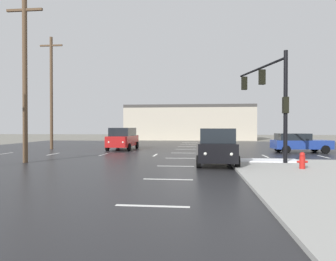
{
  "coord_description": "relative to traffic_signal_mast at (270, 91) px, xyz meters",
  "views": [
    {
      "loc": [
        1.22,
        -21.71,
        2.13
      ],
      "look_at": [
        -2.0,
        9.19,
        1.75
      ],
      "focal_mm": 31.41,
      "sensor_mm": 36.0,
      "label": 1
    }
  ],
  "objects": [
    {
      "name": "suv_black",
      "position": [
        -3.3,
        -1.8,
        -3.23
      ],
      "size": [
        2.33,
        4.9,
        2.03
      ],
      "rotation": [
        0.0,
        0.0,
        -1.61
      ],
      "color": "black",
      "rests_on": "road_asphalt"
    },
    {
      "name": "road_asphalt",
      "position": [
        -5.57,
        3.22,
        -4.31
      ],
      "size": [
        44.0,
        44.0,
        0.02
      ],
      "primitive_type": "cube",
      "color": "#232326",
      "rests_on": "ground_plane"
    },
    {
      "name": "suv_red",
      "position": [
        -11.39,
        8.36,
        -3.23
      ],
      "size": [
        2.18,
        4.84,
        2.03
      ],
      "rotation": [
        0.0,
        0.0,
        -1.57
      ],
      "color": "#B21919",
      "rests_on": "road_asphalt"
    },
    {
      "name": "utility_pole_far",
      "position": [
        -18.3,
        8.19,
        1.24
      ],
      "size": [
        2.2,
        0.28,
        10.67
      ],
      "color": "brown",
      "rests_on": "ground_plane"
    },
    {
      "name": "utility_pole_mid",
      "position": [
        -14.55,
        -2.11,
        0.8
      ],
      "size": [
        2.2,
        0.28,
        9.81
      ],
      "color": "brown",
      "rests_on": "ground_plane"
    },
    {
      "name": "lane_markings",
      "position": [
        -4.37,
        1.84,
        -4.3
      ],
      "size": [
        36.15,
        36.15,
        0.01
      ],
      "color": "silver",
      "rests_on": "road_asphalt"
    },
    {
      "name": "snow_strip_curbside",
      "position": [
        -0.57,
        -0.78,
        -4.15
      ],
      "size": [
        4.0,
        1.6,
        0.06
      ],
      "primitive_type": "cube",
      "color": "white",
      "rests_on": "sidewalk_corner"
    },
    {
      "name": "fire_hydrant",
      "position": [
        0.57,
        -3.95,
        -3.79
      ],
      "size": [
        0.48,
        0.26,
        0.79
      ],
      "color": "red",
      "rests_on": "sidewalk_corner"
    },
    {
      "name": "ground_plane",
      "position": [
        -5.57,
        3.22,
        -4.32
      ],
      "size": [
        120.0,
        120.0,
        0.0
      ],
      "primitive_type": "plane",
      "color": "slate"
    },
    {
      "name": "strip_building_background",
      "position": [
        -5.9,
        31.74,
        -1.47
      ],
      "size": [
        21.01,
        8.0,
        5.72
      ],
      "color": "#BCB29E",
      "rests_on": "ground_plane"
    },
    {
      "name": "traffic_signal_mast",
      "position": [
        0.0,
        0.0,
        0.0
      ],
      "size": [
        1.82,
        6.02,
        6.23
      ],
      "rotation": [
        0.0,
        0.0,
        1.84
      ],
      "color": "black",
      "rests_on": "sidewalk_corner"
    },
    {
      "name": "sedan_blue",
      "position": [
        3.82,
        6.52,
        -3.47
      ],
      "size": [
        4.64,
        2.3,
        1.58
      ],
      "rotation": [
        0.0,
        0.0,
        0.08
      ],
      "color": "navy",
      "rests_on": "road_asphalt"
    }
  ]
}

